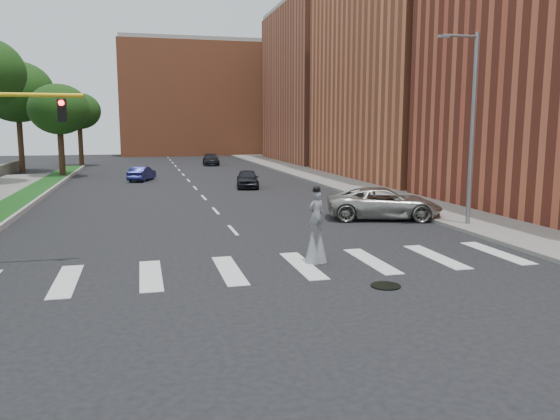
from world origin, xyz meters
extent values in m
plane|color=black|center=(0.00, 0.00, 0.00)|extent=(160.00, 160.00, 0.00)
cube|color=#113E13|center=(-11.50, 20.00, 0.12)|extent=(2.00, 60.00, 0.25)
cube|color=#989892|center=(-10.45, 20.00, 0.14)|extent=(0.20, 60.00, 0.28)
cube|color=slate|center=(12.50, 25.00, 0.09)|extent=(5.00, 90.00, 0.18)
cylinder|color=black|center=(3.00, -2.00, 0.02)|extent=(0.90, 0.90, 0.04)
cube|color=#C0613C|center=(22.00, 30.00, 12.00)|extent=(16.00, 22.00, 24.00)
cube|color=#A6573D|center=(22.00, 54.00, 10.00)|extent=(16.00, 22.00, 20.00)
cube|color=#C0613C|center=(6.00, 78.00, 9.00)|extent=(26.00, 14.00, 18.00)
cylinder|color=slate|center=(11.00, 6.00, 4.50)|extent=(0.20, 0.20, 9.00)
cylinder|color=slate|center=(10.20, 6.00, 8.80)|extent=(1.80, 0.12, 0.12)
cube|color=slate|center=(9.30, 6.00, 8.75)|extent=(0.50, 0.18, 0.12)
cube|color=black|center=(-6.50, 3.00, 5.30)|extent=(0.28, 0.18, 0.75)
cylinder|color=#FF0C0C|center=(-6.50, 2.90, 5.55)|extent=(0.18, 0.06, 0.18)
cylinder|color=#321F14|center=(2.01, 1.32, 0.48)|extent=(0.07, 0.07, 0.96)
cylinder|color=#321F14|center=(1.70, 1.24, 0.48)|extent=(0.07, 0.07, 0.96)
cone|color=slate|center=(2.01, 1.32, 0.60)|extent=(0.52, 0.52, 1.19)
cone|color=slate|center=(1.70, 1.24, 0.60)|extent=(0.52, 0.52, 1.19)
imported|color=slate|center=(1.85, 1.28, 1.75)|extent=(0.66, 0.51, 1.60)
sphere|color=black|center=(1.85, 1.28, 2.61)|extent=(0.26, 0.26, 0.26)
cylinder|color=black|center=(1.85, 1.28, 2.56)|extent=(0.34, 0.34, 0.02)
cube|color=yellow|center=(1.82, 1.42, 2.19)|extent=(0.22, 0.05, 0.10)
imported|color=#A4A29B|center=(8.16, 9.20, 0.81)|extent=(6.39, 4.26, 1.63)
imported|color=black|center=(4.01, 25.16, 0.70)|extent=(2.28, 4.34, 1.41)
imported|color=navy|center=(-3.99, 32.70, 0.63)|extent=(2.58, 4.07, 1.27)
imported|color=black|center=(4.33, 50.53, 0.68)|extent=(2.19, 4.79, 1.36)
cylinder|color=#321F14|center=(-15.90, 44.46, 3.20)|extent=(0.56, 0.56, 6.39)
ellipsoid|color=black|center=(-15.90, 44.46, 8.20)|extent=(7.21, 7.21, 6.13)
cylinder|color=#321F14|center=(-11.15, 37.63, 2.47)|extent=(0.56, 0.56, 4.94)
ellipsoid|color=black|center=(-11.15, 37.63, 6.30)|extent=(5.43, 5.43, 4.61)
cylinder|color=#321F14|center=(-10.90, 52.57, 2.64)|extent=(0.56, 0.56, 5.27)
ellipsoid|color=black|center=(-10.90, 52.57, 6.53)|extent=(5.04, 5.04, 4.29)
camera|label=1|loc=(-4.02, -16.63, 4.80)|focal=35.00mm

